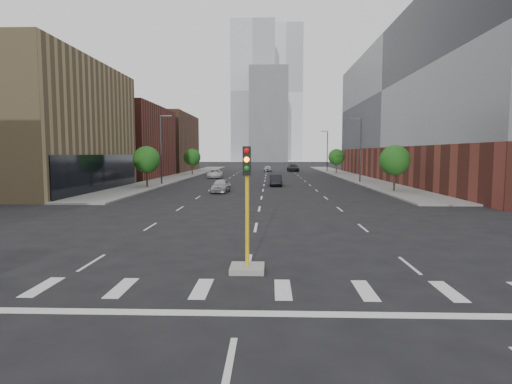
{
  "coord_description": "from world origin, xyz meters",
  "views": [
    {
      "loc": [
        0.8,
        -5.78,
        4.17
      ],
      "look_at": [
        0.19,
        12.5,
        2.5
      ],
      "focal_mm": 30.0,
      "sensor_mm": 36.0,
      "label": 1
    }
  ],
  "objects_px": {
    "median_traffic_signal": "(247,244)",
    "car_distant": "(268,169)",
    "car_far_left": "(215,174)",
    "car_mid_right": "(276,180)",
    "car_deep_right": "(293,168)",
    "car_near_left": "(221,186)"
  },
  "relations": [
    {
      "from": "median_traffic_signal",
      "to": "car_distant",
      "type": "distance_m",
      "value": 81.41
    },
    {
      "from": "car_far_left",
      "to": "car_distant",
      "type": "xyz_separation_m",
      "value": [
        8.63,
        25.21,
        -0.0
      ]
    },
    {
      "from": "median_traffic_signal",
      "to": "car_mid_right",
      "type": "bearing_deg",
      "value": 87.83
    },
    {
      "from": "car_mid_right",
      "to": "car_deep_right",
      "type": "distance_m",
      "value": 42.68
    },
    {
      "from": "median_traffic_signal",
      "to": "car_deep_right",
      "type": "relative_size",
      "value": 0.76
    },
    {
      "from": "car_far_left",
      "to": "car_distant",
      "type": "relative_size",
      "value": 1.23
    },
    {
      "from": "car_far_left",
      "to": "car_distant",
      "type": "distance_m",
      "value": 26.65
    },
    {
      "from": "car_distant",
      "to": "car_mid_right",
      "type": "bearing_deg",
      "value": -90.84
    },
    {
      "from": "car_near_left",
      "to": "car_far_left",
      "type": "relative_size",
      "value": 0.82
    },
    {
      "from": "car_far_left",
      "to": "car_near_left",
      "type": "bearing_deg",
      "value": -84.49
    },
    {
      "from": "median_traffic_signal",
      "to": "car_far_left",
      "type": "distance_m",
      "value": 56.82
    },
    {
      "from": "car_near_left",
      "to": "car_distant",
      "type": "bearing_deg",
      "value": 88.58
    },
    {
      "from": "median_traffic_signal",
      "to": "car_near_left",
      "type": "bearing_deg",
      "value": 98.33
    },
    {
      "from": "median_traffic_signal",
      "to": "car_mid_right",
      "type": "relative_size",
      "value": 1.0
    },
    {
      "from": "median_traffic_signal",
      "to": "car_distant",
      "type": "relative_size",
      "value": 1.05
    },
    {
      "from": "car_mid_right",
      "to": "car_distant",
      "type": "height_order",
      "value": "car_mid_right"
    },
    {
      "from": "car_far_left",
      "to": "car_mid_right",
      "type": "bearing_deg",
      "value": -62.28
    },
    {
      "from": "car_deep_right",
      "to": "median_traffic_signal",
      "type": "bearing_deg",
      "value": -98.22
    },
    {
      "from": "car_far_left",
      "to": "car_deep_right",
      "type": "relative_size",
      "value": 0.89
    },
    {
      "from": "car_near_left",
      "to": "car_deep_right",
      "type": "relative_size",
      "value": 0.73
    },
    {
      "from": "car_mid_right",
      "to": "median_traffic_signal",
      "type": "bearing_deg",
      "value": -92.99
    },
    {
      "from": "median_traffic_signal",
      "to": "car_far_left",
      "type": "relative_size",
      "value": 0.86
    }
  ]
}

